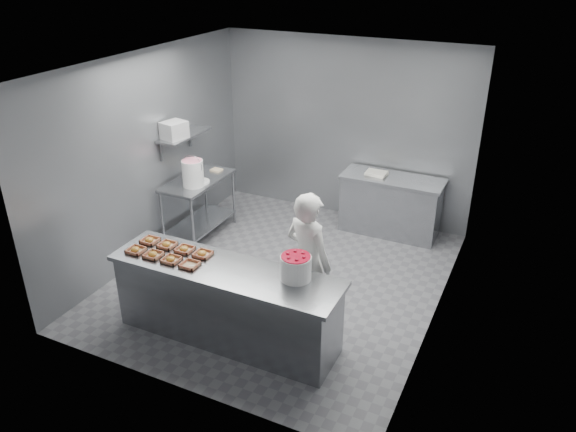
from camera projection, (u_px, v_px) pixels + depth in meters
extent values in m
plane|color=#4C4C51|center=(281.00, 278.00, 7.43)|extent=(4.50, 4.50, 0.00)
plane|color=white|center=(280.00, 64.00, 6.20)|extent=(4.50, 4.50, 0.00)
cube|color=slate|center=(345.00, 130.00, 8.64)|extent=(4.00, 0.04, 2.80)
cube|color=slate|center=(148.00, 156.00, 7.59)|extent=(0.04, 4.50, 2.80)
cube|color=slate|center=(447.00, 211.00, 6.04)|extent=(0.04, 4.50, 2.80)
cube|color=slate|center=(225.00, 270.00, 5.95)|extent=(2.60, 0.70, 0.05)
cube|color=slate|center=(227.00, 305.00, 6.15)|extent=(2.50, 0.64, 0.85)
cube|color=slate|center=(198.00, 181.00, 8.17)|extent=(0.60, 1.20, 0.04)
cube|color=slate|center=(201.00, 222.00, 8.47)|extent=(0.56, 1.15, 0.03)
cylinder|color=slate|center=(162.00, 220.00, 8.01)|extent=(0.04, 0.04, 0.88)
cylinder|color=slate|center=(193.00, 227.00, 7.81)|extent=(0.04, 0.04, 0.88)
cylinder|color=slate|center=(206.00, 191.00, 8.92)|extent=(0.04, 0.04, 0.88)
cylinder|color=slate|center=(234.00, 197.00, 8.72)|extent=(0.04, 0.04, 0.88)
cube|color=slate|center=(393.00, 179.00, 8.24)|extent=(1.50, 0.60, 0.05)
cube|color=slate|center=(390.00, 207.00, 8.43)|extent=(1.44, 0.55, 0.85)
cube|color=slate|center=(184.00, 135.00, 7.94)|extent=(0.35, 0.90, 0.03)
cube|color=tan|center=(136.00, 250.00, 6.25)|extent=(0.18, 0.18, 0.04)
cube|color=white|center=(140.00, 251.00, 6.25)|extent=(0.10, 0.06, 0.00)
ellipsoid|color=#BF852F|center=(135.00, 249.00, 6.25)|extent=(0.10, 0.10, 0.05)
cube|color=tan|center=(153.00, 255.00, 6.15)|extent=(0.18, 0.18, 0.04)
cube|color=white|center=(158.00, 256.00, 6.15)|extent=(0.10, 0.06, 0.00)
ellipsoid|color=#BF852F|center=(153.00, 254.00, 6.15)|extent=(0.10, 0.10, 0.05)
cube|color=tan|center=(171.00, 260.00, 6.06)|extent=(0.18, 0.18, 0.04)
cube|color=white|center=(176.00, 261.00, 6.06)|extent=(0.10, 0.06, 0.00)
ellipsoid|color=#BF852F|center=(170.00, 259.00, 6.06)|extent=(0.10, 0.10, 0.05)
cube|color=tan|center=(190.00, 265.00, 5.97)|extent=(0.18, 0.18, 0.04)
cube|color=white|center=(194.00, 266.00, 5.97)|extent=(0.10, 0.06, 0.00)
cube|color=tan|center=(150.00, 241.00, 6.45)|extent=(0.18, 0.18, 0.04)
cube|color=white|center=(154.00, 242.00, 6.45)|extent=(0.10, 0.06, 0.00)
ellipsoid|color=#BF852F|center=(149.00, 240.00, 6.45)|extent=(0.10, 0.10, 0.05)
cube|color=tan|center=(167.00, 245.00, 6.36)|extent=(0.18, 0.18, 0.04)
cube|color=white|center=(171.00, 246.00, 6.36)|extent=(0.10, 0.06, 0.00)
ellipsoid|color=#BF852F|center=(166.00, 244.00, 6.36)|extent=(0.10, 0.10, 0.05)
cube|color=tan|center=(185.00, 249.00, 6.26)|extent=(0.18, 0.18, 0.04)
cube|color=white|center=(189.00, 250.00, 6.26)|extent=(0.10, 0.06, 0.00)
ellipsoid|color=#BF852F|center=(184.00, 248.00, 6.26)|extent=(0.10, 0.10, 0.05)
cube|color=tan|center=(203.00, 254.00, 6.17)|extent=(0.18, 0.18, 0.04)
cube|color=white|center=(207.00, 255.00, 6.17)|extent=(0.10, 0.06, 0.00)
ellipsoid|color=#BF852F|center=(202.00, 253.00, 6.17)|extent=(0.10, 0.10, 0.05)
imported|color=silver|center=(308.00, 262.00, 6.19)|extent=(0.70, 0.57, 1.67)
cylinder|color=white|center=(296.00, 268.00, 5.71)|extent=(0.32, 0.32, 0.26)
cylinder|color=red|center=(296.00, 258.00, 5.65)|extent=(0.30, 0.30, 0.04)
cylinder|color=white|center=(193.00, 173.00, 7.87)|extent=(0.30, 0.30, 0.38)
cylinder|color=pink|center=(192.00, 161.00, 7.79)|extent=(0.28, 0.28, 0.02)
torus|color=slate|center=(192.00, 166.00, 7.82)|extent=(0.32, 0.01, 0.32)
cylinder|color=white|center=(199.00, 182.00, 8.05)|extent=(0.36, 0.36, 0.02)
cube|color=#CCB28C|center=(216.00, 170.00, 8.47)|extent=(0.17, 0.15, 0.02)
cube|color=gray|center=(174.00, 130.00, 7.71)|extent=(0.34, 0.37, 0.23)
cube|color=silver|center=(376.00, 173.00, 8.31)|extent=(0.32, 0.24, 0.05)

